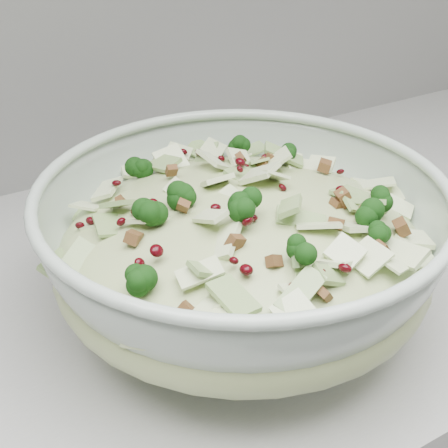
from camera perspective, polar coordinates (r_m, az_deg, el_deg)
mixing_bowl at (r=0.57m, az=1.63°, el=-2.58°), size 0.45×0.45×0.15m
salad at (r=0.56m, az=1.66°, el=-0.55°), size 0.38×0.38×0.15m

